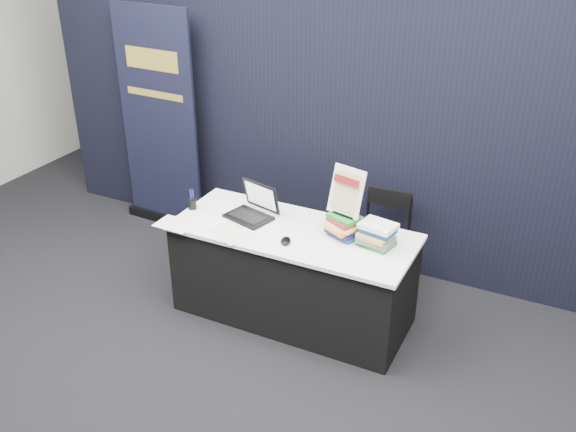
# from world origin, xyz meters

# --- Properties ---
(floor) EXTENTS (8.00, 8.00, 0.00)m
(floor) POSITION_xyz_m (0.00, 0.00, 0.00)
(floor) COLOR black
(floor) RESTS_ON ground
(wall_back) EXTENTS (8.00, 0.02, 3.50)m
(wall_back) POSITION_xyz_m (0.00, 4.00, 1.75)
(wall_back) COLOR #ABA9A2
(wall_back) RESTS_ON floor
(drape_partition) EXTENTS (6.00, 0.08, 2.40)m
(drape_partition) POSITION_xyz_m (0.00, 1.60, 1.20)
(drape_partition) COLOR black
(drape_partition) RESTS_ON floor
(display_table) EXTENTS (1.80, 0.75, 0.75)m
(display_table) POSITION_xyz_m (0.00, 0.55, 0.38)
(display_table) COLOR black
(display_table) RESTS_ON floor
(laptop) EXTENTS (0.39, 0.35, 0.26)m
(laptop) POSITION_xyz_m (-0.39, 0.62, 0.81)
(laptop) COLOR black
(laptop) RESTS_ON display_table
(mouse) EXTENTS (0.11, 0.13, 0.04)m
(mouse) POSITION_xyz_m (0.03, 0.36, 0.77)
(mouse) COLOR black
(mouse) RESTS_ON display_table
(brochure_left) EXTENTS (0.29, 0.21, 0.00)m
(brochure_left) POSITION_xyz_m (-0.83, 0.24, 0.75)
(brochure_left) COLOR white
(brochure_left) RESTS_ON display_table
(brochure_mid) EXTENTS (0.38, 0.34, 0.00)m
(brochure_mid) POSITION_xyz_m (-0.38, 0.32, 0.75)
(brochure_mid) COLOR silver
(brochure_mid) RESTS_ON display_table
(brochure_right) EXTENTS (0.30, 0.22, 0.00)m
(brochure_right) POSITION_xyz_m (-0.57, 0.39, 0.75)
(brochure_right) COLOR white
(brochure_right) RESTS_ON display_table
(pen_cup) EXTENTS (0.08, 0.08, 0.08)m
(pen_cup) POSITION_xyz_m (-0.86, 0.52, 0.79)
(pen_cup) COLOR black
(pen_cup) RESTS_ON display_table
(book_stack_tall) EXTENTS (0.26, 0.23, 0.17)m
(book_stack_tall) POSITION_xyz_m (0.36, 0.63, 0.84)
(book_stack_tall) COLOR #184D5E
(book_stack_tall) RESTS_ON display_table
(book_stack_short) EXTENTS (0.26, 0.21, 0.17)m
(book_stack_short) POSITION_xyz_m (0.62, 0.61, 0.83)
(book_stack_short) COLOR #1E7326
(book_stack_short) RESTS_ON display_table
(info_sign) EXTENTS (0.28, 0.16, 0.36)m
(info_sign) POSITION_xyz_m (0.36, 0.66, 1.09)
(info_sign) COLOR black
(info_sign) RESTS_ON book_stack_tall
(pullup_banner) EXTENTS (0.89, 0.14, 2.10)m
(pullup_banner) POSITION_xyz_m (-1.80, 1.39, 0.93)
(pullup_banner) COLOR black
(pullup_banner) RESTS_ON floor
(stacking_chair) EXTENTS (0.39, 0.39, 0.83)m
(stacking_chair) POSITION_xyz_m (0.46, 1.24, 0.46)
(stacking_chair) COLOR black
(stacking_chair) RESTS_ON floor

